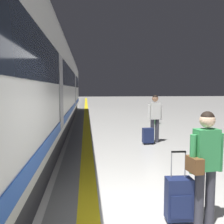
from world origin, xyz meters
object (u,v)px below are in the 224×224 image
Objects in this scene: passenger_near at (155,115)px; suitcase_near at (148,135)px; high_speed_train at (37,77)px; traveller_foreground at (205,160)px; waste_bin at (155,116)px; rolling_suitcase_foreground at (179,199)px.

passenger_near is 2.99× the size of suitcase_near.
traveller_foreground is at bearing -64.56° from high_speed_train.
traveller_foreground is at bearing -95.60° from suitcase_near.
waste_bin is (1.66, 4.96, 0.14)m from suitcase_near.
suitcase_near is at bearing -32.91° from high_speed_train.
traveller_foreground reaches higher than suitcase_near.
traveller_foreground is 10.45m from waste_bin.
suitcase_near is at bearing -140.31° from passenger_near.
passenger_near reaches higher than suitcase_near.
high_speed_train is 8.94m from rolling_suitcase_foreground.
high_speed_train is 5.51m from passenger_near.
traveller_foreground is 0.69m from rolling_suitcase_foreground.
suitcase_near is (0.51, 5.24, -0.65)m from traveller_foreground.
high_speed_train is 15.92× the size of passenger_near.
rolling_suitcase_foreground is 0.61× the size of passenger_near.
rolling_suitcase_foreground is at bearing -102.20° from passenger_near.
suitcase_near is at bearing 80.62° from rolling_suitcase_foreground.
high_speed_train is at bearing 115.44° from traveller_foreground.
passenger_near is at bearing 39.69° from suitcase_near.
traveller_foreground is 5.30m from suitcase_near.
rolling_suitcase_foreground is at bearing 163.65° from traveller_foreground.
high_speed_train reaches higher than passenger_near.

